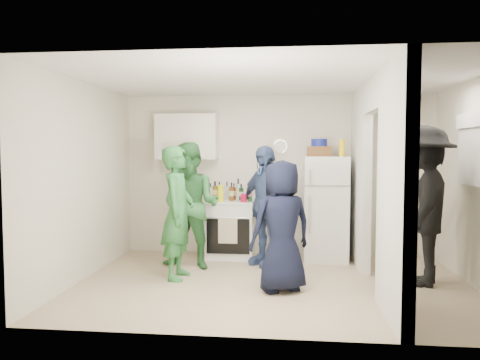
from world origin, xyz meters
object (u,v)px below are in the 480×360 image
Objects in this scene: person_denim at (265,206)px; person_green_left at (178,213)px; stove at (231,229)px; wicker_basket at (319,151)px; blue_bowl at (319,143)px; fridge at (325,208)px; person_navy at (282,226)px; person_green_center at (191,205)px; yellow_cup_stack_top at (342,148)px; person_nook at (423,205)px.

person_green_left is at bearing -97.50° from person_denim.
stove is 1.78m from wicker_basket.
blue_bowl reaches higher than person_denim.
person_navy is at bearing -110.87° from fridge.
person_green_center reaches higher than person_green_left.
fridge is at bearing -26.57° from wicker_basket.
stove is 1.87m from blue_bowl.
person_denim is at bearing -38.67° from stove.
person_denim reaches higher than person_green_left.
wicker_basket is 0.13m from blue_bowl.
fridge is at bearing 155.56° from yellow_cup_stack_top.
person_nook is at bearing -45.98° from wicker_basket.
person_nook reaches higher than person_denim.
fridge is 0.99m from blue_bowl.
person_denim is at bearing 27.83° from person_green_center.
person_green_left is 3.03m from person_nook.
fridge is at bearing -56.13° from person_green_left.
stove is at bearing -90.82° from person_navy.
yellow_cup_stack_top reaches higher than person_navy.
person_nook is at bearing 3.20° from person_green_center.
blue_bowl is at bearing -114.31° from person_nook.
person_green_center is 1.05m from person_denim.
wicker_basket reaches higher than person_green_left.
wicker_basket is 1.19m from person_denim.
stove is 0.57× the size of person_navy.
stove is 2.50× the size of wicker_basket.
person_nook is at bearing 168.55° from person_navy.
fridge is at bearing -1.20° from stove.
stove is at bearing 178.80° from fridge.
yellow_cup_stack_top is at bearing -25.11° from wicker_basket.
person_green_center is at bearing -4.02° from person_green_left.
stove is 1.41m from person_green_left.
person_nook reaches higher than person_navy.
fridge is at bearing 70.19° from person_denim.
wicker_basket is 2.08m from person_green_center.
person_denim reaches higher than stove.
person_navy is (0.26, -1.23, -0.09)m from person_denim.
person_nook is (1.08, -1.17, 0.20)m from fridge.
person_navy is at bearing -24.26° from person_green_center.
blue_bowl reaches higher than yellow_cup_stack_top.
yellow_cup_stack_top is 1.97m from person_navy.
fridge is at bearing -26.57° from blue_bowl.
wicker_basket is (1.33, 0.02, 1.19)m from stove.
wicker_basket is at bearing 34.76° from person_green_center.
wicker_basket reaches higher than fridge.
blue_bowl is 0.14× the size of person_green_center.
person_green_center is at bearing -119.23° from person_denim.
fridge is 0.93m from yellow_cup_stack_top.
person_navy is (-0.52, -1.68, -0.86)m from wicker_basket.
person_nook is (1.70, 0.46, 0.21)m from person_navy.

